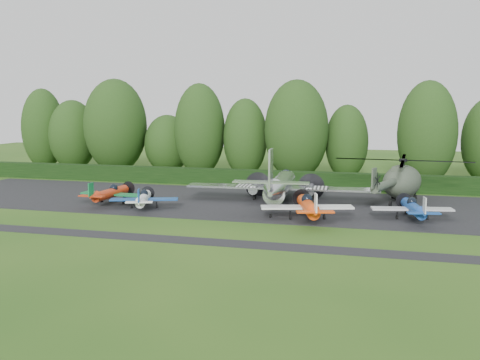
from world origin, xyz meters
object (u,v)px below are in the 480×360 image
(transport_plane, at_px, (280,186))
(light_plane_blue, at_px, (413,208))
(light_plane_white, at_px, (144,198))
(light_plane_orange, at_px, (308,206))
(light_plane_red, at_px, (111,193))
(helicopter, at_px, (402,179))

(transport_plane, height_order, light_plane_blue, transport_plane)
(light_plane_white, distance_m, light_plane_blue, 24.70)
(light_plane_white, height_order, light_plane_orange, light_plane_orange)
(light_plane_white, relative_size, light_plane_blue, 0.93)
(light_plane_orange, height_order, light_plane_blue, light_plane_orange)
(light_plane_orange, xyz_separation_m, light_plane_blue, (8.78, 2.31, -0.17))
(light_plane_red, bearing_deg, light_plane_blue, -4.41)
(light_plane_orange, bearing_deg, light_plane_red, -171.67)
(light_plane_white, height_order, helicopter, helicopter)
(transport_plane, distance_m, light_plane_orange, 8.33)
(transport_plane, height_order, light_plane_white, transport_plane)
(helicopter, bearing_deg, transport_plane, -178.81)
(light_plane_red, xyz_separation_m, light_plane_blue, (29.01, -0.45, -0.00))
(light_plane_orange, bearing_deg, light_plane_white, -167.91)
(light_plane_red, relative_size, light_plane_white, 1.07)
(helicopter, bearing_deg, light_plane_white, -174.78)
(light_plane_red, distance_m, light_plane_blue, 29.01)
(light_plane_red, height_order, helicopter, helicopter)
(light_plane_red, relative_size, light_plane_blue, 1.00)
(light_plane_red, relative_size, helicopter, 0.46)
(light_plane_blue, height_order, helicopter, helicopter)
(transport_plane, height_order, light_plane_orange, transport_plane)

